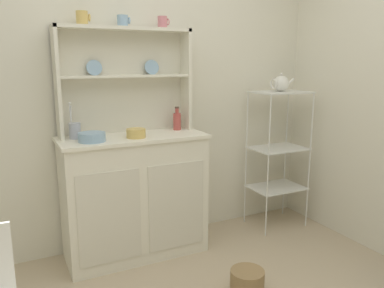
# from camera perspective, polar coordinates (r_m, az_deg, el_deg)

# --- Properties ---
(wall_back) EXTENTS (3.84, 0.05, 2.50)m
(wall_back) POSITION_cam_1_polar(r_m,az_deg,el_deg) (3.03, -9.38, 8.40)
(wall_back) COLOR silver
(wall_back) RESTS_ON ground
(hutch_cabinet) EXTENTS (1.05, 0.45, 0.91)m
(hutch_cabinet) POSITION_cam_1_polar(r_m,az_deg,el_deg) (2.92, -8.40, -7.38)
(hutch_cabinet) COLOR silver
(hutch_cabinet) RESTS_ON ground
(hutch_shelf_unit) EXTENTS (0.98, 0.18, 0.76)m
(hutch_shelf_unit) POSITION_cam_1_polar(r_m,az_deg,el_deg) (2.92, -9.96, 10.23)
(hutch_shelf_unit) COLOR silver
(hutch_shelf_unit) RESTS_ON hutch_cabinet
(bakers_rack) EXTENTS (0.46, 0.34, 1.19)m
(bakers_rack) POSITION_cam_1_polar(r_m,az_deg,el_deg) (3.42, 12.55, 0.19)
(bakers_rack) COLOR silver
(bakers_rack) RESTS_ON ground
(floor_basket) EXTENTS (0.21, 0.21, 0.16)m
(floor_basket) POSITION_cam_1_polar(r_m,az_deg,el_deg) (2.59, 8.09, -19.51)
(floor_basket) COLOR #93754C
(floor_basket) RESTS_ON ground
(cup_gold_0) EXTENTS (0.09, 0.08, 0.09)m
(cup_gold_0) POSITION_cam_1_polar(r_m,az_deg,el_deg) (2.82, -15.80, 17.37)
(cup_gold_0) COLOR #DBB760
(cup_gold_0) RESTS_ON hutch_shelf_unit
(cup_sky_1) EXTENTS (0.09, 0.08, 0.08)m
(cup_sky_1) POSITION_cam_1_polar(r_m,az_deg,el_deg) (2.89, -10.13, 17.36)
(cup_sky_1) COLOR #8EB2D1
(cup_sky_1) RESTS_ON hutch_shelf_unit
(cup_rose_2) EXTENTS (0.08, 0.07, 0.08)m
(cup_rose_2) POSITION_cam_1_polar(r_m,az_deg,el_deg) (2.99, -4.33, 17.39)
(cup_rose_2) COLOR #D17A84
(cup_rose_2) RESTS_ON hutch_shelf_unit
(bowl_mixing_large) EXTENTS (0.18, 0.18, 0.06)m
(bowl_mixing_large) POSITION_cam_1_polar(r_m,az_deg,el_deg) (2.66, -14.48, 0.99)
(bowl_mixing_large) COLOR #8EB2D1
(bowl_mixing_large) RESTS_ON hutch_cabinet
(bowl_floral_medium) EXTENTS (0.13, 0.13, 0.06)m
(bowl_floral_medium) POSITION_cam_1_polar(r_m,az_deg,el_deg) (2.73, -8.22, 1.58)
(bowl_floral_medium) COLOR #DBB760
(bowl_floral_medium) RESTS_ON hutch_cabinet
(jam_bottle) EXTENTS (0.06, 0.06, 0.18)m
(jam_bottle) POSITION_cam_1_polar(r_m,az_deg,el_deg) (3.01, -2.21, 3.45)
(jam_bottle) COLOR #B74C47
(jam_bottle) RESTS_ON hutch_cabinet
(utensil_jar) EXTENTS (0.08, 0.08, 0.25)m
(utensil_jar) POSITION_cam_1_polar(r_m,az_deg,el_deg) (2.78, -16.82, 1.94)
(utensil_jar) COLOR #B2B7C6
(utensil_jar) RESTS_ON hutch_cabinet
(porcelain_teapot) EXTENTS (0.22, 0.13, 0.15)m
(porcelain_teapot) POSITION_cam_1_polar(r_m,az_deg,el_deg) (3.36, 12.93, 8.65)
(porcelain_teapot) COLOR white
(porcelain_teapot) RESTS_ON bakers_rack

